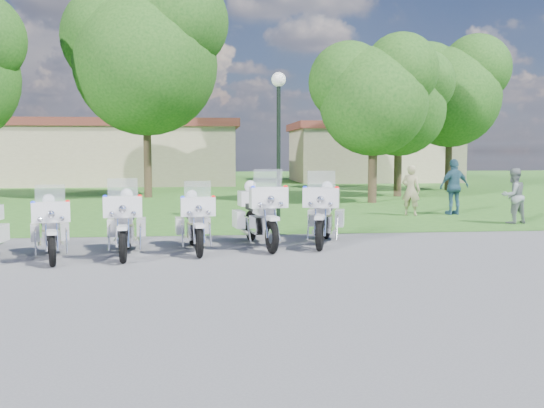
{
  "coord_description": "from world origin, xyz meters",
  "views": [
    {
      "loc": [
        -0.61,
        -12.26,
        2.13
      ],
      "look_at": [
        0.8,
        1.2,
        0.95
      ],
      "focal_mm": 40.0,
      "sensor_mm": 36.0,
      "label": 1
    }
  ],
  "objects": [
    {
      "name": "lamp_post",
      "position": [
        1.53,
        6.24,
        3.38
      ],
      "size": [
        0.44,
        0.44,
        4.52
      ],
      "color": "black",
      "rests_on": "ground"
    },
    {
      "name": "tree_3",
      "position": [
        8.22,
        15.51,
        4.49
      ],
      "size": [
        5.1,
        4.35,
        6.8
      ],
      "color": "#38281C",
      "rests_on": "ground"
    },
    {
      "name": "building_east",
      "position": [
        11.0,
        30.0,
        2.07
      ],
      "size": [
        11.44,
        7.28,
        4.1
      ],
      "color": "tan",
      "rests_on": "ground"
    },
    {
      "name": "ground",
      "position": [
        0.0,
        0.0,
        0.0
      ],
      "size": [
        100.0,
        100.0,
        0.0
      ],
      "primitive_type": "plane",
      "color": "#5B5A60",
      "rests_on": "ground"
    },
    {
      "name": "motorcycle_6",
      "position": [
        2.03,
        1.41,
        0.72
      ],
      "size": [
        1.28,
        2.49,
        1.72
      ],
      "rotation": [
        0.0,
        0.0,
        2.87
      ],
      "color": "black",
      "rests_on": "ground"
    },
    {
      "name": "tree_2",
      "position": [
        6.08,
        12.18,
        4.57
      ],
      "size": [
        5.18,
        4.42,
        6.91
      ],
      "color": "#38281C",
      "rests_on": "ground"
    },
    {
      "name": "motorcycle_3",
      "position": [
        -2.33,
        0.38,
        0.68
      ],
      "size": [
        0.9,
        2.41,
        1.62
      ],
      "rotation": [
        0.0,
        0.0,
        3.22
      ],
      "color": "black",
      "rests_on": "ground"
    },
    {
      "name": "bystander_b",
      "position": [
        8.29,
        4.62,
        0.81
      ],
      "size": [
        0.92,
        0.8,
        1.63
      ],
      "primitive_type": "imported",
      "rotation": [
        0.0,
        0.0,
        -2.88
      ],
      "color": "gray",
      "rests_on": "ground"
    },
    {
      "name": "motorcycle_2",
      "position": [
        -3.75,
        0.07,
        0.63
      ],
      "size": [
        1.12,
        2.2,
        1.51
      ],
      "rotation": [
        0.0,
        0.0,
        3.41
      ],
      "color": "black",
      "rests_on": "ground"
    },
    {
      "name": "grass_lawn",
      "position": [
        0.0,
        27.0,
        0.0
      ],
      "size": [
        100.0,
        48.0,
        0.01
      ],
      "primitive_type": "cube",
      "color": "#2F631F",
      "rests_on": "ground"
    },
    {
      "name": "building_west",
      "position": [
        -6.0,
        28.0,
        2.07
      ],
      "size": [
        14.56,
        8.32,
        4.1
      ],
      "color": "tan",
      "rests_on": "ground"
    },
    {
      "name": "tree_1",
      "position": [
        -3.45,
        16.1,
        6.7
      ],
      "size": [
        7.59,
        6.48,
        10.12
      ],
      "color": "#38281C",
      "rests_on": "ground"
    },
    {
      "name": "motorcycle_5",
      "position": [
        0.51,
        1.24,
        0.74
      ],
      "size": [
        1.13,
        2.6,
        1.76
      ],
      "rotation": [
        0.0,
        0.0,
        3.31
      ],
      "color": "black",
      "rests_on": "ground"
    },
    {
      "name": "motorcycle_4",
      "position": [
        -0.91,
        0.76,
        0.64
      ],
      "size": [
        0.9,
        2.29,
        1.54
      ],
      "rotation": [
        0.0,
        0.0,
        3.25
      ],
      "color": "black",
      "rests_on": "ground"
    },
    {
      "name": "bystander_a",
      "position": [
        6.04,
        7.11,
        0.83
      ],
      "size": [
        0.73,
        0.66,
        1.67
      ],
      "primitive_type": "imported",
      "rotation": [
        0.0,
        0.0,
        2.6
      ],
      "color": "tan",
      "rests_on": "ground"
    },
    {
      "name": "tree_4",
      "position": [
        12.36,
        19.64,
        5.53
      ],
      "size": [
        6.27,
        5.35,
        8.36
      ],
      "color": "#38281C",
      "rests_on": "ground"
    },
    {
      "name": "bystander_c",
      "position": [
        7.59,
        7.27,
        0.93
      ],
      "size": [
        1.17,
        0.68,
        1.87
      ],
      "primitive_type": "imported",
      "rotation": [
        0.0,
        0.0,
        3.36
      ],
      "color": "#2E576F",
      "rests_on": "ground"
    }
  ]
}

